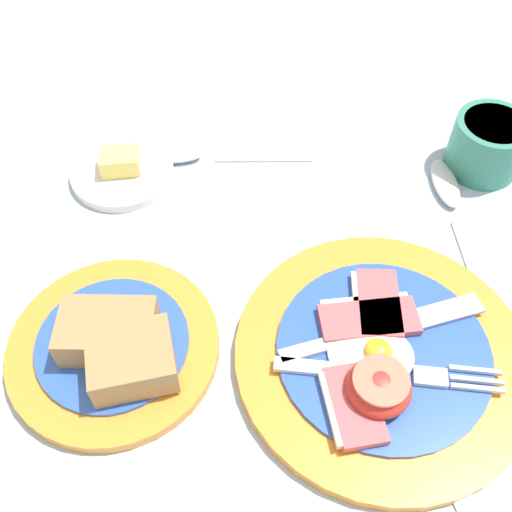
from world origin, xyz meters
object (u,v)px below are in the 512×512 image
Objects in this scene: teaspoon_near_cup at (194,155)px; teaspoon_by_saucer at (452,203)px; breakfast_plate at (380,356)px; butter_dish at (122,170)px; bread_plate at (116,346)px; sugar_cup at (488,144)px.

teaspoon_by_saucer is at bearing 165.07° from teaspoon_near_cup.
breakfast_plate is at bearing 147.84° from teaspoon_by_saucer.
bread_plate is at bearing -78.64° from butter_dish.
butter_dish is 0.35m from teaspoon_by_saucer.
teaspoon_by_saucer is at bearing 66.10° from breakfast_plate.
bread_plate is 0.93× the size of teaspoon_near_cup.
breakfast_plate is 0.28m from sugar_cup.
bread_plate is (-0.22, -0.01, 0.01)m from breakfast_plate.
sugar_cup is (0.34, 0.26, 0.02)m from bread_plate.
bread_plate is at bearing -142.74° from sugar_cup.
sugar_cup is at bearing 6.84° from butter_dish.
teaspoon_near_cup is (-0.31, -0.01, -0.03)m from sugar_cup.
breakfast_plate is at bearing 124.42° from teaspoon_near_cup.
teaspoon_by_saucer is 0.28m from teaspoon_near_cup.
sugar_cup is at bearing 64.18° from breakfast_plate.
sugar_cup is 0.41× the size of teaspoon_near_cup.
breakfast_plate is 1.29× the size of teaspoon_near_cup.
sugar_cup reaches higher than teaspoon_by_saucer.
breakfast_plate is at bearing 3.07° from bread_plate.
sugar_cup is (0.12, 0.25, 0.02)m from breakfast_plate.
breakfast_plate is at bearing -37.35° from butter_dish.
teaspoon_by_saucer is (0.08, 0.19, -0.01)m from breakfast_plate.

